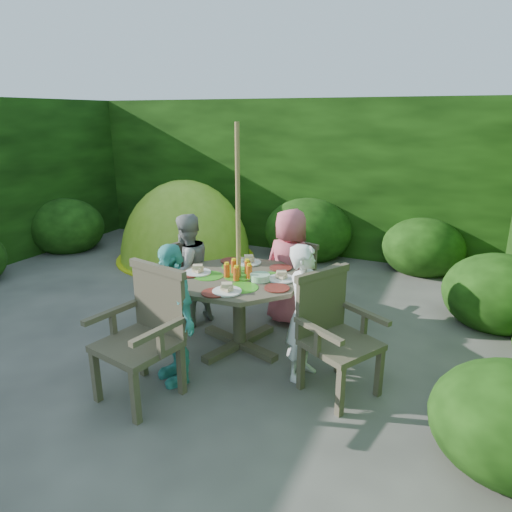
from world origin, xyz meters
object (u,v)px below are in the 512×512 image
at_px(garden_chair_back, 306,276).
at_px(garden_chair_front, 145,332).
at_px(garden_chair_left, 171,278).
at_px(child_back, 290,267).
at_px(child_right, 305,313).
at_px(child_front, 174,314).
at_px(patio_table, 239,288).
at_px(child_left, 187,271).
at_px(dome_tent, 186,258).
at_px(garden_chair_right, 334,332).
at_px(parasol_pole, 238,242).

distance_m(garden_chair_back, garden_chair_front, 2.19).
height_order(garden_chair_left, child_back, child_back).
xyz_separation_m(child_right, child_front, (-1.01, -0.52, 0.01)).
distance_m(patio_table, child_left, 0.80).
bearing_deg(child_front, patio_table, 106.17).
height_order(garden_chair_left, dome_tent, dome_tent).
relative_size(garden_chair_front, child_front, 0.83).
bearing_deg(patio_table, garden_chair_back, 72.53).
distance_m(garden_chair_left, child_left, 0.34).
xyz_separation_m(garden_chair_right, dome_tent, (-3.19, 2.60, -0.53)).
height_order(garden_chair_right, garden_chair_back, garden_chair_right).
bearing_deg(parasol_pole, patio_table, -4.94).
xyz_separation_m(garden_chair_right, child_front, (-1.29, -0.45, 0.10)).
distance_m(garden_chair_right, garden_chair_back, 1.54).
xyz_separation_m(garden_chair_back, child_left, (-1.10, -0.81, 0.16)).
height_order(garden_chair_back, dome_tent, dome_tent).
distance_m(garden_chair_right, garden_chair_front, 1.56).
bearing_deg(garden_chair_back, garden_chair_front, 90.35).
bearing_deg(child_right, child_left, 78.12).
distance_m(garden_chair_front, dome_tent, 3.81).
relative_size(garden_chair_back, dome_tent, 0.34).
bearing_deg(child_left, patio_table, 89.62).
xyz_separation_m(garden_chair_back, child_front, (-0.58, -1.81, 0.16)).
xyz_separation_m(parasol_pole, garden_chair_front, (-0.34, -1.03, -0.54)).
relative_size(garden_chair_right, garden_chair_front, 0.94).
relative_size(parasol_pole, garden_chair_front, 2.10).
bearing_deg(child_back, dome_tent, -21.06).
bearing_deg(garden_chair_left, patio_table, 83.00).
bearing_deg(child_back, patio_table, 84.04).
distance_m(patio_table, child_back, 0.80).
distance_m(child_left, child_front, 1.13).
bearing_deg(child_right, parasol_pole, 78.12).
bearing_deg(patio_table, parasol_pole, 175.06).
bearing_deg(garden_chair_right, child_right, 104.96).
xyz_separation_m(garden_chair_front, child_left, (-0.42, 1.28, 0.07)).
distance_m(patio_table, child_right, 0.80).
bearing_deg(patio_table, child_back, 72.57).
relative_size(child_right, child_front, 0.98).
bearing_deg(garden_chair_front, parasol_pole, 83.03).
bearing_deg(parasol_pole, child_front, -107.74).
relative_size(patio_table, child_left, 1.30).
height_order(parasol_pole, garden_chair_front, parasol_pole).
height_order(garden_chair_back, child_back, child_back).
distance_m(garden_chair_left, garden_chair_front, 1.55).
xyz_separation_m(patio_table, child_right, (0.76, -0.24, -0.02)).
height_order(garden_chair_right, child_front, child_front).
relative_size(garden_chair_left, child_back, 0.67).
height_order(garden_chair_back, garden_chair_front, garden_chair_front).
distance_m(parasol_pole, child_left, 0.93).
xyz_separation_m(garden_chair_left, garden_chair_back, (1.38, 0.71, 0.00)).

